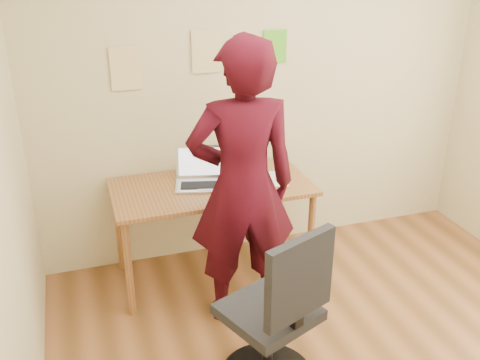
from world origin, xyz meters
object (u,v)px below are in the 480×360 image
object	(u,v)px
phone	(259,191)
person	(242,187)
desk	(212,196)
laptop	(200,177)
office_chair	(277,323)

from	to	relation	value
phone	person	distance (m)	0.40
desk	laptop	xyz separation A→B (m)	(-0.07, 0.05, 0.14)
phone	desk	bearing A→B (deg)	148.01
desk	laptop	world-z (taller)	laptop
laptop	person	bearing A→B (deg)	-61.57
desk	office_chair	distance (m)	1.21
desk	phone	xyz separation A→B (m)	(0.28, -0.21, 0.09)
phone	person	size ratio (longest dim) A/B	0.07
laptop	desk	bearing A→B (deg)	-19.07
desk	office_chair	xyz separation A→B (m)	(0.03, -1.19, -0.22)
phone	office_chair	world-z (taller)	office_chair
laptop	office_chair	distance (m)	1.29
person	phone	bearing A→B (deg)	-119.90
desk	office_chair	bearing A→B (deg)	-88.49
laptop	office_chair	size ratio (longest dim) A/B	0.40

